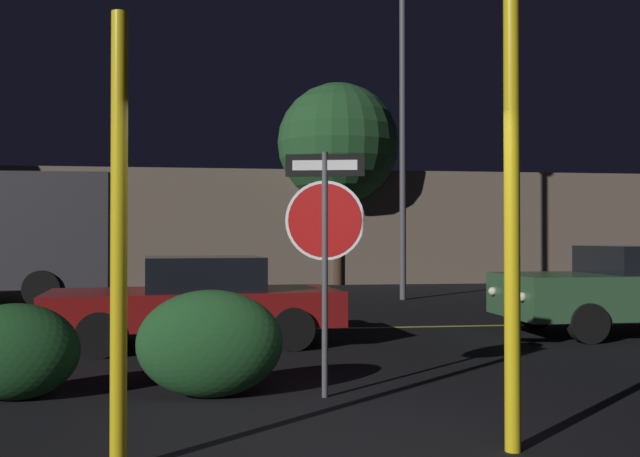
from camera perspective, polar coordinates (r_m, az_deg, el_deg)
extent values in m
plane|color=black|center=(5.40, 0.46, -17.57)|extent=(260.00, 260.00, 0.00)
cube|color=gold|center=(12.27, -4.34, -8.05)|extent=(35.44, 0.12, 0.01)
cylinder|color=#4C4C51|center=(7.00, 0.39, -3.69)|extent=(0.06, 0.06, 2.41)
cylinder|color=white|center=(6.99, 0.39, 0.65)|extent=(0.77, 0.18, 0.79)
cylinder|color=#B71414|center=(6.99, 0.39, 0.65)|extent=(0.71, 0.18, 0.73)
cube|color=black|center=(7.03, 0.39, 5.08)|extent=(0.77, 0.20, 0.22)
cube|color=white|center=(7.03, 0.39, 5.08)|extent=(0.63, 0.17, 0.10)
cylinder|color=yellow|center=(4.98, -15.79, -0.91)|extent=(0.11, 0.11, 3.09)
cylinder|color=yellow|center=(5.41, 15.11, 0.69)|extent=(0.12, 0.12, 3.39)
ellipsoid|color=#19421E|center=(7.55, -23.18, -9.04)|extent=(1.21, 0.73, 0.93)
ellipsoid|color=#1E4C23|center=(7.13, -8.78, -9.08)|extent=(1.43, 0.75, 1.05)
cube|color=maroon|center=(10.61, -9.99, -6.21)|extent=(4.30, 2.21, 0.50)
cube|color=black|center=(10.58, -9.31, -3.55)|extent=(1.80, 1.71, 0.49)
cylinder|color=black|center=(9.78, -17.27, -8.13)|extent=(0.62, 0.26, 0.60)
cylinder|color=black|center=(11.49, -16.72, -7.03)|extent=(0.62, 0.26, 0.60)
cylinder|color=black|center=(9.95, -2.20, -8.04)|extent=(0.62, 0.26, 0.60)
cylinder|color=black|center=(11.64, -3.90, -6.98)|extent=(0.62, 0.26, 0.60)
sphere|color=#F4EFCC|center=(10.13, -21.80, -6.29)|extent=(0.14, 0.14, 0.14)
sphere|color=#F4EFCC|center=(11.23, -20.98, -5.74)|extent=(0.14, 0.14, 0.14)
cylinder|color=black|center=(11.32, 20.66, -7.10)|extent=(0.60, 0.21, 0.60)
cylinder|color=black|center=(12.89, 16.83, -6.34)|extent=(0.60, 0.21, 0.60)
sphere|color=#F4EFCC|center=(11.17, 15.84, -5.28)|extent=(0.14, 0.14, 0.14)
sphere|color=#F4EFCC|center=(12.21, 13.64, -4.90)|extent=(0.14, 0.14, 0.14)
cube|color=#2D2D33|center=(18.29, -22.77, -0.18)|extent=(4.51, 2.39, 2.65)
cylinder|color=black|center=(17.08, -21.32, -4.54)|extent=(0.85, 0.31, 0.84)
cylinder|color=black|center=(19.15, -19.59, -4.13)|extent=(0.85, 0.31, 0.84)
cylinder|color=#4C4C51|center=(18.28, 6.64, 6.36)|extent=(0.16, 0.16, 7.65)
cylinder|color=#422D1E|center=(23.72, 1.45, -0.60)|extent=(0.32, 0.32, 3.25)
sphere|color=#235128|center=(23.93, 1.44, 6.79)|extent=(4.03, 4.03, 4.03)
cube|color=#6B5B4C|center=(25.78, -3.62, 0.04)|extent=(31.62, 4.59, 3.84)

